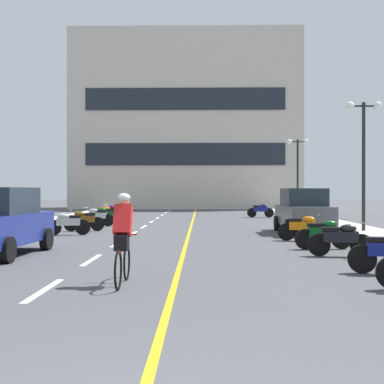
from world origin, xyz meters
TOP-DOWN VIEW (x-y plane):
  - ground_plane at (0.00, 21.00)m, footprint 140.00×140.00m
  - curb_left at (-7.20, 24.00)m, footprint 2.40×72.00m
  - curb_right at (7.20, 24.00)m, footprint 2.40×72.00m
  - lane_dash_1 at (-2.00, 6.00)m, footprint 0.14×2.20m
  - lane_dash_2 at (-2.00, 10.00)m, footprint 0.14×2.20m
  - lane_dash_3 at (-2.00, 14.00)m, footprint 0.14×2.20m
  - lane_dash_4 at (-2.00, 18.00)m, footprint 0.14×2.20m
  - lane_dash_5 at (-2.00, 22.00)m, footprint 0.14×2.20m
  - lane_dash_6 at (-2.00, 26.00)m, footprint 0.14×2.20m
  - lane_dash_7 at (-2.00, 30.00)m, footprint 0.14×2.20m
  - lane_dash_8 at (-2.00, 34.00)m, footprint 0.14×2.20m
  - lane_dash_9 at (-2.00, 38.00)m, footprint 0.14×2.20m
  - lane_dash_10 at (-2.00, 42.00)m, footprint 0.14×2.20m
  - lane_dash_11 at (-2.00, 46.00)m, footprint 0.14×2.20m
  - centre_line_yellow at (0.25, 24.00)m, footprint 0.12×66.00m
  - office_building at (-0.73, 48.07)m, footprint 21.64×6.27m
  - street_lamp_mid at (7.28, 18.25)m, footprint 1.46×0.36m
  - street_lamp_far at (7.15, 32.13)m, footprint 1.46×0.36m
  - parked_car_mid at (4.90, 18.40)m, footprint 1.97×4.22m
  - motorcycle_4 at (4.42, 10.81)m, footprint 1.70×0.60m
  - motorcycle_5 at (4.37, 12.52)m, footprint 1.70×0.60m
  - motorcycle_6 at (4.25, 15.09)m, footprint 1.69×0.62m
  - motorcycle_7 at (-4.43, 17.26)m, footprint 1.68×0.66m
  - motorcycle_8 at (-4.26, 19.29)m, footprint 1.69×0.62m
  - motorcycle_9 at (-4.33, 22.42)m, footprint 1.70×0.60m
  - motorcycle_10 at (-4.17, 23.86)m, footprint 1.66×0.74m
  - motorcycle_11 at (-4.32, 25.89)m, footprint 1.68×0.66m
  - motorcycle_12 at (-4.30, 27.50)m, footprint 1.68×0.64m
  - motorcycle_13 at (4.55, 30.79)m, footprint 1.70×0.60m
  - cyclist_rider at (-0.71, 6.59)m, footprint 0.42×1.77m

SIDE VIEW (x-z plane):
  - ground_plane at x=0.00m, z-range 0.00..0.00m
  - lane_dash_1 at x=-2.00m, z-range 0.00..0.01m
  - lane_dash_2 at x=-2.00m, z-range 0.00..0.01m
  - lane_dash_3 at x=-2.00m, z-range 0.00..0.01m
  - lane_dash_4 at x=-2.00m, z-range 0.00..0.01m
  - lane_dash_5 at x=-2.00m, z-range 0.00..0.01m
  - lane_dash_6 at x=-2.00m, z-range 0.00..0.01m
  - lane_dash_7 at x=-2.00m, z-range 0.00..0.01m
  - lane_dash_8 at x=-2.00m, z-range 0.00..0.01m
  - lane_dash_9 at x=-2.00m, z-range 0.00..0.01m
  - lane_dash_10 at x=-2.00m, z-range 0.00..0.01m
  - lane_dash_11 at x=-2.00m, z-range 0.00..0.01m
  - centre_line_yellow at x=0.25m, z-range 0.00..0.01m
  - curb_left at x=-7.20m, z-range 0.00..0.12m
  - curb_right at x=7.20m, z-range 0.00..0.12m
  - motorcycle_4 at x=4.42m, z-range 0.01..0.93m
  - motorcycle_5 at x=4.37m, z-range 0.01..0.93m
  - motorcycle_6 at x=4.25m, z-range 0.01..0.93m
  - motorcycle_7 at x=-4.43m, z-range 0.01..0.93m
  - motorcycle_8 at x=-4.26m, z-range 0.01..0.93m
  - motorcycle_9 at x=-4.33m, z-range 0.01..0.93m
  - motorcycle_10 at x=-4.17m, z-range 0.01..0.93m
  - motorcycle_11 at x=-4.32m, z-range 0.01..0.93m
  - motorcycle_12 at x=-4.30m, z-range 0.01..0.93m
  - motorcycle_13 at x=4.55m, z-range 0.01..0.93m
  - cyclist_rider at x=-0.71m, z-range 0.03..1.74m
  - parked_car_mid at x=4.90m, z-range 0.01..1.83m
  - street_lamp_far at x=7.15m, z-range 1.29..6.32m
  - street_lamp_mid at x=7.28m, z-range 1.32..6.51m
  - office_building at x=-0.73m, z-range 0.00..16.76m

